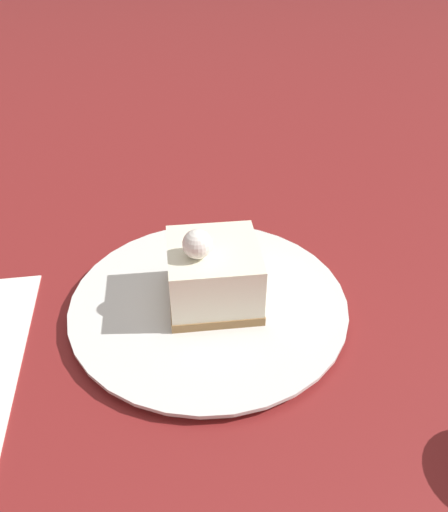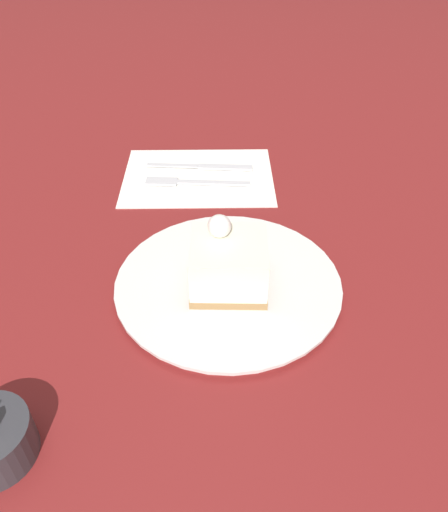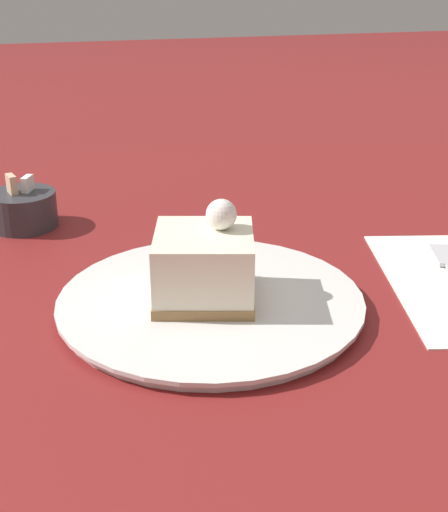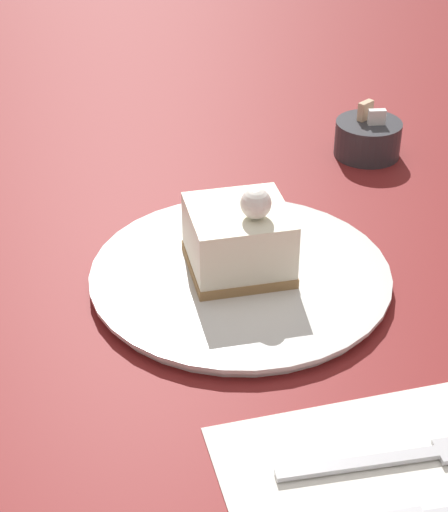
% 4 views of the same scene
% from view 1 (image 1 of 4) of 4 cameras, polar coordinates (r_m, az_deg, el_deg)
% --- Properties ---
extents(ground_plane, '(4.00, 4.00, 0.00)m').
position_cam_1_polar(ground_plane, '(0.50, -3.99, -8.20)').
color(ground_plane, maroon).
extents(plate, '(0.28, 0.28, 0.01)m').
position_cam_1_polar(plate, '(0.51, -1.76, -5.36)').
color(plate, silver).
rests_on(plate, ground_plane).
extents(cake_slice, '(0.11, 0.11, 0.09)m').
position_cam_1_polar(cake_slice, '(0.49, -1.26, -1.97)').
color(cake_slice, '#9E7547').
rests_on(cake_slice, plate).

